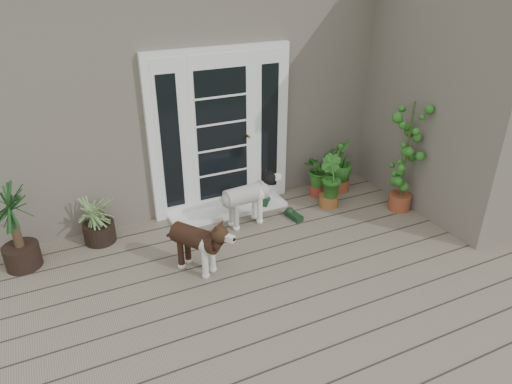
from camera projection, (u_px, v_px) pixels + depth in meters
name	position (u px, v px, depth m)	size (l,w,h in m)	color
deck	(320.00, 299.00, 4.83)	(6.20, 4.60, 0.12)	#6B5B4C
house_main	(185.00, 71.00, 7.57)	(7.40, 4.00, 3.10)	#665E54
house_wing	(470.00, 98.00, 6.14)	(1.60, 2.40, 3.10)	#665E54
door_unit	(221.00, 132.00, 6.01)	(1.90, 0.14, 2.15)	white
door_step	(229.00, 210.00, 6.32)	(1.60, 0.40, 0.05)	white
brindle_dog	(196.00, 247.00, 5.04)	(0.31, 0.73, 0.61)	#351E13
white_dog	(246.00, 203.00, 5.91)	(0.32, 0.75, 0.62)	white
spider_plant	(97.00, 217.00, 5.54)	(0.62, 0.62, 0.67)	#849E61
yucca	(14.00, 226.00, 4.99)	(0.73, 0.73, 1.06)	black
herb_a	(319.00, 176.00, 6.66)	(0.47, 0.47, 0.60)	#1A5B1C
herb_b	(329.00, 189.00, 6.37)	(0.35, 0.35, 0.53)	#2C5F1B
herb_c	(340.00, 170.00, 6.80)	(0.41, 0.41, 0.64)	#1F5A19
sapling	(406.00, 156.00, 6.06)	(0.46, 0.46, 1.57)	#18571C
clog_left	(294.00, 215.00, 6.16)	(0.15, 0.31, 0.09)	black
clog_right	(265.00, 203.00, 6.47)	(0.14, 0.30, 0.09)	#14331B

